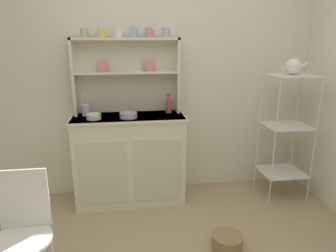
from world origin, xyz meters
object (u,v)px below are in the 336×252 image
(wire_chair, at_px, (22,225))
(floor_basket, at_px, (227,243))
(utensil_jar, at_px, (86,110))
(hutch_cabinet, at_px, (130,158))
(jam_bottle, at_px, (169,105))
(bowl_mixing_large, at_px, (94,116))
(porcelain_teapot, at_px, (293,66))
(cup_sage_0, at_px, (84,33))
(bakers_rack, at_px, (287,125))
(hutch_shelf_unit, at_px, (127,70))

(wire_chair, bearing_deg, floor_basket, -12.78)
(floor_basket, relative_size, utensil_jar, 0.95)
(hutch_cabinet, xyz_separation_m, jam_bottle, (0.40, 0.09, 0.51))
(bowl_mixing_large, distance_m, jam_bottle, 0.74)
(wire_chair, height_order, porcelain_teapot, porcelain_teapot)
(cup_sage_0, distance_m, porcelain_teapot, 1.98)
(bakers_rack, xyz_separation_m, jam_bottle, (-1.16, 0.23, 0.18))
(bowl_mixing_large, bearing_deg, jam_bottle, 12.45)
(wire_chair, bearing_deg, cup_sage_0, 54.25)
(bakers_rack, relative_size, utensil_jar, 5.04)
(hutch_cabinet, xyz_separation_m, wire_chair, (-0.67, -1.15, 0.06))
(hutch_shelf_unit, distance_m, utensil_jar, 0.55)
(hutch_shelf_unit, relative_size, cup_sage_0, 12.85)
(wire_chair, xyz_separation_m, cup_sage_0, (0.30, 1.27, 1.14))
(floor_basket, distance_m, utensil_jar, 1.74)
(wire_chair, relative_size, jam_bottle, 4.52)
(hutch_cabinet, distance_m, bakers_rack, 1.61)
(hutch_cabinet, bearing_deg, hutch_shelf_unit, 90.00)
(floor_basket, distance_m, porcelain_teapot, 1.72)
(hutch_shelf_unit, xyz_separation_m, porcelain_teapot, (1.56, -0.31, 0.04))
(hutch_shelf_unit, height_order, wire_chair, hutch_shelf_unit)
(porcelain_teapot, bearing_deg, cup_sage_0, 172.08)
(hutch_shelf_unit, bearing_deg, bakers_rack, -11.26)
(jam_bottle, relative_size, porcelain_teapot, 0.77)
(cup_sage_0, bearing_deg, wire_chair, -103.34)
(porcelain_teapot, bearing_deg, hutch_cabinet, 174.63)
(floor_basket, bearing_deg, hutch_shelf_unit, 124.05)
(hutch_cabinet, height_order, wire_chair, hutch_cabinet)
(hutch_cabinet, relative_size, floor_basket, 4.55)
(cup_sage_0, bearing_deg, utensil_jar, -125.44)
(bowl_mixing_large, bearing_deg, hutch_cabinet, 12.94)
(utensil_jar, height_order, porcelain_teapot, porcelain_teapot)
(porcelain_teapot, bearing_deg, floor_basket, -137.69)
(bakers_rack, distance_m, wire_chair, 2.47)
(porcelain_teapot, bearing_deg, wire_chair, -155.91)
(hutch_shelf_unit, bearing_deg, hutch_cabinet, -90.00)
(floor_basket, bearing_deg, bowl_mixing_large, 141.33)
(bowl_mixing_large, bearing_deg, utensil_jar, 119.44)
(bakers_rack, relative_size, wire_chair, 1.51)
(cup_sage_0, height_order, porcelain_teapot, cup_sage_0)
(floor_basket, height_order, cup_sage_0, cup_sage_0)
(bowl_mixing_large, bearing_deg, hutch_shelf_unit, 36.72)
(floor_basket, distance_m, cup_sage_0, 2.19)
(jam_bottle, xyz_separation_m, porcelain_teapot, (1.16, -0.23, 0.39))
(bakers_rack, xyz_separation_m, wire_chair, (-2.24, -1.00, -0.27))
(hutch_cabinet, xyz_separation_m, utensil_jar, (-0.40, 0.08, 0.49))
(bakers_rack, bearing_deg, porcelain_teapot, 180.00)
(jam_bottle, bearing_deg, floor_basket, -72.09)
(cup_sage_0, height_order, utensil_jar, cup_sage_0)
(wire_chair, relative_size, floor_basket, 3.54)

